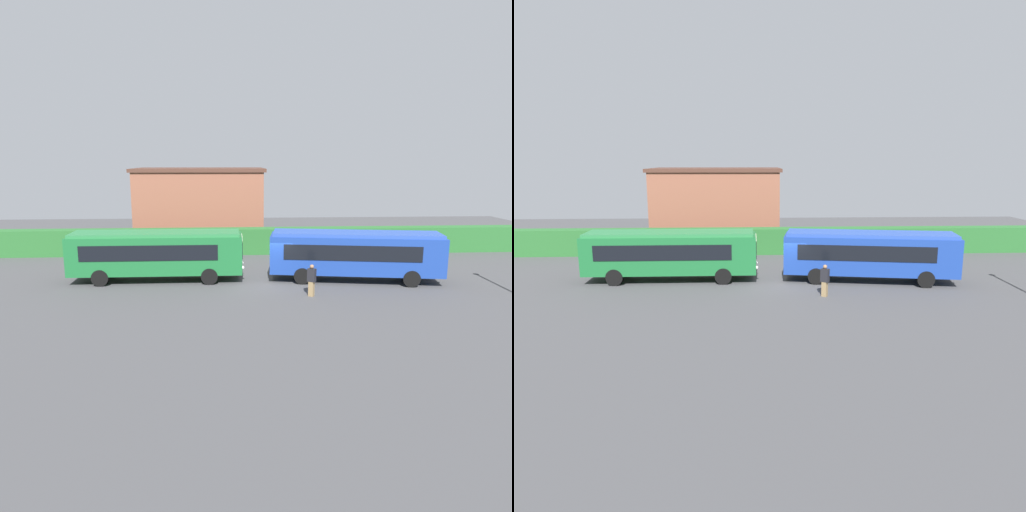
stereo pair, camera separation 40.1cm
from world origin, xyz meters
TOP-DOWN VIEW (x-y plane):
  - ground_plane at (0.00, 0.00)m, footprint 64.00×64.00m
  - bus_green at (-6.95, 0.75)m, footprint 10.53×2.54m
  - bus_blue at (5.18, -0.03)m, footprint 10.62×4.09m
  - person_left at (-6.79, 3.98)m, footprint 0.45×0.51m
  - person_center at (1.94, -3.16)m, footprint 0.51×0.47m
  - hedge_row at (0.00, 8.96)m, footprint 44.00×1.39m
  - depot_building at (-5.08, 15.35)m, footprint 11.52×7.07m
  - traffic_cone at (13.17, 5.82)m, footprint 0.36×0.36m

SIDE VIEW (x-z plane):
  - ground_plane at x=0.00m, z-range 0.00..0.00m
  - traffic_cone at x=13.17m, z-range 0.00..0.60m
  - person_left at x=-6.79m, z-range 0.04..1.70m
  - person_center at x=1.94m, z-range 0.05..1.83m
  - hedge_row at x=0.00m, z-range 0.00..2.02m
  - bus_blue at x=5.18m, z-range 0.24..3.29m
  - bus_green at x=-6.95m, z-range 0.24..3.29m
  - depot_building at x=-5.08m, z-range 0.01..6.60m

